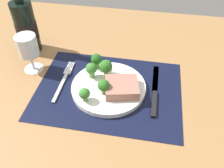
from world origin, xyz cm
name	(u,v)px	position (x,y,z in cm)	size (l,w,h in cm)	color
ground_plane	(109,93)	(0.00, 0.00, -1.50)	(140.00, 110.00, 3.00)	#996D42
placemat	(109,90)	(0.00, 0.00, 0.15)	(44.87, 33.03, 0.30)	black
plate	(109,87)	(0.00, 0.00, 1.10)	(23.11, 23.11, 1.60)	white
steak	(122,87)	(4.27, -1.45, 3.38)	(9.81, 8.78, 2.95)	#9E6B5B
broccoli_back_left	(104,86)	(-0.76, -3.59, 5.16)	(3.55, 3.55, 5.20)	#5B8942
broccoli_near_steak	(91,69)	(-6.03, 3.13, 5.05)	(3.58, 3.58, 5.25)	#6B994C
broccoli_center	(106,67)	(-1.71, 4.88, 5.32)	(4.10, 4.10, 5.59)	#5B8942
broccoli_front_edge	(85,94)	(-5.58, -7.12, 4.50)	(3.23, 3.23, 4.39)	#5B8942
broccoli_near_fork	(96,60)	(-5.43, 7.69, 5.24)	(3.58, 3.58, 5.47)	#5B8942
fork	(64,80)	(-15.14, 1.42, 0.55)	(2.40, 19.20, 0.50)	silver
knife	(155,93)	(14.31, 0.53, 0.60)	(1.80, 23.00, 0.80)	black
wine_bottle	(26,26)	(-32.75, 16.64, 9.87)	(7.57, 7.57, 28.99)	black
wine_glass	(28,48)	(-27.30, 5.64, 8.75)	(6.60, 6.60, 13.11)	silver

